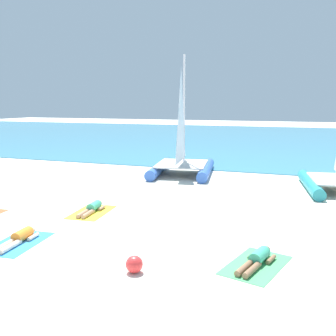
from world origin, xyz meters
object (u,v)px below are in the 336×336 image
Objects in this scene: towel_center_right at (92,212)px; towel_rightmost at (256,265)px; sunbather_rightmost at (257,259)px; beach_ball at (134,264)px; sailboat_blue at (182,157)px; towel_center_left at (18,243)px; sunbather_center_left at (19,238)px; sunbather_center_right at (92,208)px.

towel_center_right is 1.00× the size of towel_rightmost.
sunbather_rightmost reaches higher than towel_center_right.
sailboat_blue is at bearing 102.95° from beach_ball.
towel_center_left is 3.21m from towel_center_right.
towel_rightmost is 0.14m from sunbather_rightmost.
sunbather_rightmost is at bearing 75.45° from towel_rightmost.
sailboat_blue is 3.19× the size of towel_center_right.
sunbather_rightmost reaches higher than towel_center_left.
towel_center_left is at bearing -105.11° from sailboat_blue.
beach_ball is at bearing -8.93° from towel_center_left.
beach_ball is (2.63, -11.46, -0.71)m from sailboat_blue.
sailboat_blue is 11.39m from towel_rightmost.
towel_rightmost is (5.80, -2.47, 0.00)m from towel_center_right.
sailboat_blue is 3.19× the size of towel_center_left.
sunbather_center_left reaches higher than towel_center_right.
sailboat_blue reaches higher than towel_rightmost.
towel_center_right is at bearing -105.13° from sailboat_blue.
sailboat_blue is 11.33m from sunbather_rightmost.
sunbather_center_left is at bearing -95.49° from towel_center_right.
towel_center_left is at bearing 171.07° from beach_ball.
sunbather_center_right is at bearing 131.18° from beach_ball.
towel_rightmost is (6.10, 0.66, -0.13)m from sunbather_center_left.
towel_center_right is 0.14m from sunbather_center_right.
beach_ball is (3.35, -3.77, 0.19)m from towel_center_right.
sunbather_center_left is at bearing -173.82° from towel_rightmost.
sunbather_center_right is at bearing 95.95° from towel_center_right.
sailboat_blue reaches higher than towel_center_left.
sailboat_blue is 11.78m from beach_ball.
sailboat_blue is 3.90× the size of sunbather_rightmost.
sunbather_center_left and sunbather_rightmost have the same top height.
towel_center_right is 5.05m from beach_ball.
sunbather_center_left is at bearing 96.18° from towel_center_left.
sunbather_center_right is 5.10m from beach_ball.
sunbather_center_right is 6.32m from sunbather_rightmost.
sunbather_rightmost is 2.82m from beach_ball.
sunbather_rightmost is at bearing -22.50° from towel_center_right.
sailboat_blue is 3.87× the size of sunbather_center_left.
sunbather_center_left is 0.83× the size of towel_center_right.
sunbather_rightmost is (5.10, -10.09, -0.77)m from sailboat_blue.
towel_center_left is 1.00× the size of towel_rightmost.
sunbather_center_left reaches higher than towel_rightmost.
sunbather_center_left is 4.10× the size of beach_ball.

